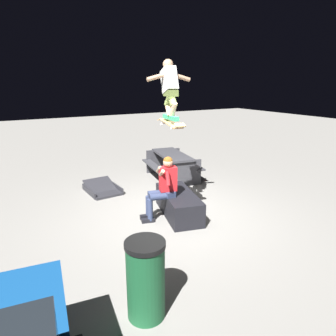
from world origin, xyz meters
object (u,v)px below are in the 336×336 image
at_px(skater_airborne, 170,87).
at_px(kicker_ramp, 102,190).
at_px(ledge_box_main, 179,204).
at_px(picnic_table_back, 172,162).
at_px(skateboard, 171,123).
at_px(trash_bin, 146,279).
at_px(person_sitting_on_ledge, 163,185).

height_order(skater_airborne, kicker_ramp, skater_airborne).
bearing_deg(ledge_box_main, picnic_table_back, -27.15).
xyz_separation_m(ledge_box_main, picnic_table_back, (2.26, -1.16, 0.25)).
distance_m(skateboard, kicker_ramp, 3.02).
bearing_deg(skater_airborne, trash_bin, 144.46).
relative_size(skater_airborne, kicker_ramp, 1.03).
xyz_separation_m(ledge_box_main, kicker_ramp, (2.17, 1.00, -0.19)).
distance_m(skateboard, picnic_table_back, 3.04).
bearing_deg(picnic_table_back, trash_bin, 146.35).
relative_size(picnic_table_back, trash_bin, 1.88).
bearing_deg(skateboard, person_sitting_on_ledge, 88.88).
height_order(person_sitting_on_ledge, picnic_table_back, person_sitting_on_ledge).
bearing_deg(skater_airborne, picnic_table_back, -31.57).
bearing_deg(ledge_box_main, person_sitting_on_ledge, 90.88).
relative_size(person_sitting_on_ledge, skateboard, 1.28).
bearing_deg(kicker_ramp, skateboard, -160.10).
height_order(ledge_box_main, skateboard, skateboard).
xyz_separation_m(person_sitting_on_ledge, skateboard, (-0.00, -0.18, 1.25)).
height_order(person_sitting_on_ledge, skater_airborne, skater_airborne).
distance_m(person_sitting_on_ledge, trash_bin, 2.72).
distance_m(ledge_box_main, skater_airborne, 2.44).
relative_size(skater_airborne, trash_bin, 1.12).
bearing_deg(kicker_ramp, trash_bin, 168.99).
height_order(person_sitting_on_ledge, trash_bin, person_sitting_on_ledge).
relative_size(ledge_box_main, trash_bin, 1.53).
bearing_deg(trash_bin, skater_airborne, -35.54).
distance_m(ledge_box_main, skateboard, 1.75).
xyz_separation_m(person_sitting_on_ledge, picnic_table_back, (2.26, -1.54, -0.24)).
xyz_separation_m(kicker_ramp, picnic_table_back, (0.09, -2.16, 0.44)).
bearing_deg(kicker_ramp, picnic_table_back, -87.64).
relative_size(ledge_box_main, kicker_ramp, 1.42).
xyz_separation_m(skater_airborne, trash_bin, (-2.33, 1.66, -2.17)).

